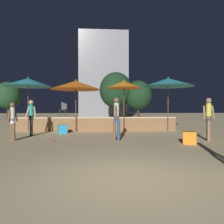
{
  "coord_description": "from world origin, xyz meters",
  "views": [
    {
      "loc": [
        -0.6,
        -4.19,
        1.36
      ],
      "look_at": [
        0.0,
        4.71,
        1.22
      ],
      "focal_mm": 35.0,
      "sensor_mm": 36.0,
      "label": 1
    }
  ],
  "objects_px": {
    "cube_seat_1": "(189,138)",
    "bistro_chair_0": "(118,108)",
    "person_3": "(209,117)",
    "background_tree_0": "(8,96)",
    "cube_seat_0": "(62,129)",
    "patio_umbrella_0": "(76,85)",
    "background_tree_1": "(116,90)",
    "patio_umbrella_2": "(168,82)",
    "background_tree_2": "(138,95)",
    "person_1": "(13,120)",
    "bistro_chair_1": "(64,108)",
    "person_4": "(117,117)",
    "person_2": "(31,116)",
    "frisbee_disc": "(52,141)",
    "patio_umbrella_3": "(28,82)",
    "patio_umbrella_1": "(124,85)"
  },
  "relations": [
    {
      "from": "cube_seat_1",
      "to": "bistro_chair_0",
      "type": "bearing_deg",
      "value": 111.02
    },
    {
      "from": "person_3",
      "to": "background_tree_0",
      "type": "relative_size",
      "value": 0.45
    },
    {
      "from": "cube_seat_0",
      "to": "background_tree_0",
      "type": "bearing_deg",
      "value": 123.44
    },
    {
      "from": "patio_umbrella_0",
      "to": "person_3",
      "type": "bearing_deg",
      "value": -33.62
    },
    {
      "from": "bistro_chair_0",
      "to": "background_tree_1",
      "type": "bearing_deg",
      "value": 5.57
    },
    {
      "from": "patio_umbrella_2",
      "to": "background_tree_2",
      "type": "bearing_deg",
      "value": 88.42
    },
    {
      "from": "person_1",
      "to": "bistro_chair_1",
      "type": "height_order",
      "value": "bistro_chair_1"
    },
    {
      "from": "background_tree_2",
      "to": "bistro_chair_1",
      "type": "bearing_deg",
      "value": -122.73
    },
    {
      "from": "person_4",
      "to": "background_tree_2",
      "type": "distance_m",
      "value": 15.38
    },
    {
      "from": "bistro_chair_0",
      "to": "person_2",
      "type": "bearing_deg",
      "value": 132.79
    },
    {
      "from": "person_3",
      "to": "person_2",
      "type": "bearing_deg",
      "value": 95.55
    },
    {
      "from": "background_tree_2",
      "to": "person_4",
      "type": "bearing_deg",
      "value": -104.18
    },
    {
      "from": "cube_seat_1",
      "to": "background_tree_2",
      "type": "bearing_deg",
      "value": 86.37
    },
    {
      "from": "patio_umbrella_0",
      "to": "person_4",
      "type": "height_order",
      "value": "patio_umbrella_0"
    },
    {
      "from": "person_3",
      "to": "bistro_chair_1",
      "type": "bearing_deg",
      "value": 75.22
    },
    {
      "from": "person_2",
      "to": "frisbee_disc",
      "type": "xyz_separation_m",
      "value": [
        1.38,
        -1.86,
        -0.96
      ]
    },
    {
      "from": "bistro_chair_1",
      "to": "background_tree_1",
      "type": "xyz_separation_m",
      "value": [
        4.15,
        10.61,
        2.01
      ]
    },
    {
      "from": "person_3",
      "to": "bistro_chair_0",
      "type": "relative_size",
      "value": 2.01
    },
    {
      "from": "frisbee_disc",
      "to": "background_tree_1",
      "type": "relative_size",
      "value": 0.04
    },
    {
      "from": "patio_umbrella_3",
      "to": "cube_seat_0",
      "type": "distance_m",
      "value": 3.57
    },
    {
      "from": "person_2",
      "to": "frisbee_disc",
      "type": "relative_size",
      "value": 7.87
    },
    {
      "from": "patio_umbrella_1",
      "to": "cube_seat_0",
      "type": "height_order",
      "value": "patio_umbrella_1"
    },
    {
      "from": "bistro_chair_0",
      "to": "person_4",
      "type": "bearing_deg",
      "value": -176.33
    },
    {
      "from": "patio_umbrella_3",
      "to": "background_tree_0",
      "type": "bearing_deg",
      "value": 117.13
    },
    {
      "from": "patio_umbrella_3",
      "to": "background_tree_0",
      "type": "relative_size",
      "value": 0.79
    },
    {
      "from": "bistro_chair_0",
      "to": "cube_seat_1",
      "type": "bearing_deg",
      "value": -149.25
    },
    {
      "from": "bistro_chair_1",
      "to": "patio_umbrella_1",
      "type": "bearing_deg",
      "value": 2.14
    },
    {
      "from": "patio_umbrella_2",
      "to": "cube_seat_1",
      "type": "height_order",
      "value": "patio_umbrella_2"
    },
    {
      "from": "cube_seat_1",
      "to": "patio_umbrella_3",
      "type": "bearing_deg",
      "value": 147.46
    },
    {
      "from": "bistro_chair_1",
      "to": "person_4",
      "type": "bearing_deg",
      "value": -41.64
    },
    {
      "from": "patio_umbrella_2",
      "to": "patio_umbrella_3",
      "type": "height_order",
      "value": "patio_umbrella_2"
    },
    {
      "from": "cube_seat_0",
      "to": "person_1",
      "type": "relative_size",
      "value": 0.36
    },
    {
      "from": "patio_umbrella_1",
      "to": "bistro_chair_1",
      "type": "relative_size",
      "value": 3.41
    },
    {
      "from": "cube_seat_0",
      "to": "bistro_chair_1",
      "type": "relative_size",
      "value": 0.65
    },
    {
      "from": "patio_umbrella_3",
      "to": "person_3",
      "type": "relative_size",
      "value": 1.77
    },
    {
      "from": "person_2",
      "to": "bistro_chair_0",
      "type": "xyz_separation_m",
      "value": [
        4.58,
        2.98,
        0.41
      ]
    },
    {
      "from": "patio_umbrella_0",
      "to": "frisbee_disc",
      "type": "bearing_deg",
      "value": -99.66
    },
    {
      "from": "person_1",
      "to": "cube_seat_1",
      "type": "bearing_deg",
      "value": -153.5
    },
    {
      "from": "background_tree_0",
      "to": "background_tree_1",
      "type": "height_order",
      "value": "background_tree_1"
    },
    {
      "from": "person_1",
      "to": "person_2",
      "type": "height_order",
      "value": "person_2"
    },
    {
      "from": "patio_umbrella_1",
      "to": "person_2",
      "type": "bearing_deg",
      "value": -159.52
    },
    {
      "from": "patio_umbrella_0",
      "to": "cube_seat_1",
      "type": "xyz_separation_m",
      "value": [
        4.8,
        -4.65,
        -2.48
      ]
    },
    {
      "from": "patio_umbrella_0",
      "to": "background_tree_2",
      "type": "xyz_separation_m",
      "value": [
        5.81,
        11.17,
        0.1
      ]
    },
    {
      "from": "background_tree_1",
      "to": "person_1",
      "type": "bearing_deg",
      "value": -111.05
    },
    {
      "from": "patio_umbrella_0",
      "to": "background_tree_2",
      "type": "height_order",
      "value": "background_tree_2"
    },
    {
      "from": "patio_umbrella_2",
      "to": "background_tree_1",
      "type": "xyz_separation_m",
      "value": [
        -2.18,
        11.44,
        0.47
      ]
    },
    {
      "from": "cube_seat_0",
      "to": "frisbee_disc",
      "type": "bearing_deg",
      "value": -89.85
    },
    {
      "from": "patio_umbrella_0",
      "to": "person_2",
      "type": "distance_m",
      "value": 3.22
    },
    {
      "from": "person_2",
      "to": "bistro_chair_0",
      "type": "distance_m",
      "value": 5.48
    },
    {
      "from": "cube_seat_0",
      "to": "person_1",
      "type": "distance_m",
      "value": 3.02
    }
  ]
}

